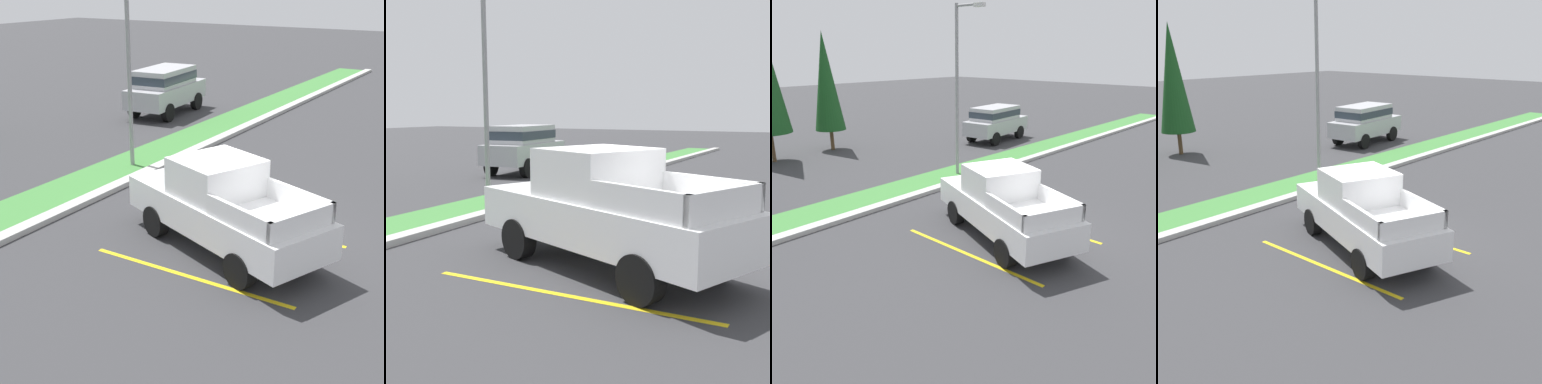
# 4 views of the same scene
# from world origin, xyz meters

# --- Properties ---
(ground_plane) EXTENTS (120.00, 120.00, 0.00)m
(ground_plane) POSITION_xyz_m (0.00, 0.00, 0.00)
(ground_plane) COLOR #38383A
(parking_line_near) EXTENTS (0.12, 4.80, 0.01)m
(parking_line_near) POSITION_xyz_m (-2.34, 0.32, 0.00)
(parking_line_near) COLOR yellow
(parking_line_near) RESTS_ON ground
(parking_line_far) EXTENTS (0.12, 4.80, 0.01)m
(parking_line_far) POSITION_xyz_m (0.76, 0.32, 0.00)
(parking_line_far) COLOR yellow
(parking_line_far) RESTS_ON ground
(curb_strip) EXTENTS (56.00, 0.40, 0.15)m
(curb_strip) POSITION_xyz_m (0.00, 5.00, 0.07)
(curb_strip) COLOR #B2B2AD
(curb_strip) RESTS_ON ground
(grass_median) EXTENTS (56.00, 1.80, 0.06)m
(grass_median) POSITION_xyz_m (0.00, 6.10, 0.03)
(grass_median) COLOR #42843D
(grass_median) RESTS_ON ground
(pickup_truck_main) EXTENTS (3.72, 5.54, 2.10)m
(pickup_truck_main) POSITION_xyz_m (-0.77, 0.37, 1.04)
(pickup_truck_main) COLOR black
(pickup_truck_main) RESTS_ON ground
(suv_distant) EXTENTS (4.75, 2.27, 2.10)m
(suv_distant) POSITION_xyz_m (10.22, 9.39, 1.24)
(suv_distant) COLOR black
(suv_distant) RESTS_ON ground
(street_light) EXTENTS (0.24, 1.49, 7.10)m
(street_light) POSITION_xyz_m (3.09, 5.75, 4.10)
(street_light) COLOR gray
(street_light) RESTS_ON ground
(cypress_tree_right_inner) EXTENTS (1.65, 1.65, 6.34)m
(cypress_tree_right_inner) POSITION_xyz_m (1.92, 14.55, 3.73)
(cypress_tree_right_inner) COLOR brown
(cypress_tree_right_inner) RESTS_ON ground
(traffic_cone) EXTENTS (0.36, 0.36, 0.60)m
(traffic_cone) POSITION_xyz_m (1.81, 0.09, 0.29)
(traffic_cone) COLOR orange
(traffic_cone) RESTS_ON ground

